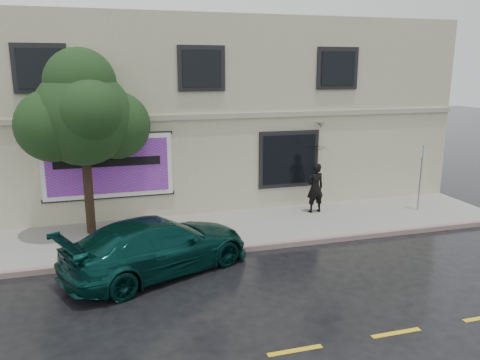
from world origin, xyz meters
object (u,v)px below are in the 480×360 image
object	(u,v)px
car	(158,246)
street_tree	(83,117)
pedestrian	(315,188)
fire_hydrant	(152,234)

from	to	relation	value
car	street_tree	world-z (taller)	street_tree
pedestrian	street_tree	size ratio (longest dim) A/B	0.35
pedestrian	fire_hydrant	bearing A→B (deg)	11.81
car	fire_hydrant	distance (m)	1.63
car	street_tree	xyz separation A→B (m)	(-1.75, 3.21, 3.05)
street_tree	fire_hydrant	bearing A→B (deg)	-42.57
car	pedestrian	xyz separation A→B (m)	(5.94, 3.26, 0.32)
car	pedestrian	distance (m)	6.79
fire_hydrant	street_tree	bearing A→B (deg)	120.29
car	fire_hydrant	size ratio (longest dim) A/B	7.07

